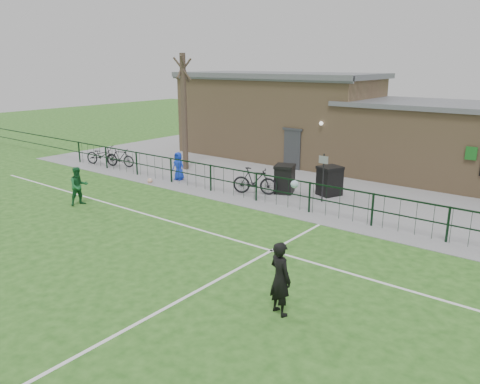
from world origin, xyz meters
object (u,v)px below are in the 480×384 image
Objects in this scene: ball_ground at (150,181)px; wheelie_bin_right at (330,182)px; bare_tree at (184,113)px; bicycle_b at (120,157)px; bicycle_d at (255,181)px; outfield_player at (79,186)px; sign_post at (323,178)px; wheelie_bin_left at (285,180)px; spectator_child at (178,166)px; bicycle_a at (102,155)px.

wheelie_bin_right is at bearing 23.43° from ball_ground.
bare_tree reaches higher than ball_ground.
bicycle_b is at bearing -150.21° from bare_tree.
bare_tree reaches higher than bicycle_d.
bicycle_b is at bearing 52.09° from outfield_player.
bicycle_d is (9.05, 0.09, 0.08)m from bicycle_b.
bicycle_d is 8.13× the size of ball_ground.
sign_post is 11.96m from bicycle_b.
outfield_player is at bearing -150.79° from wheelie_bin_left.
outfield_player is at bearing 116.72° from bicycle_d.
wheelie_bin_right is 7.35m from spectator_child.
outfield_player is (1.22, -7.30, -2.22)m from bare_tree.
outfield_player is at bearing -94.90° from spectator_child.
bicycle_b is 1.25× the size of spectator_child.
wheelie_bin_left is (6.76, -0.75, -2.40)m from bare_tree.
spectator_child is at bearing -141.30° from wheelie_bin_right.
bare_tree is 4.42m from bicycle_b.
bicycle_a is at bearing -154.11° from bare_tree.
wheelie_bin_left is 10.00m from bicycle_b.
wheelie_bin_left reaches higher than bicycle_a.
outfield_player reaches higher than bicycle_a.
bicycle_a is (-4.39, -2.13, -2.45)m from bare_tree.
sign_post is (0.25, -1.09, 0.41)m from wheelie_bin_right.
sign_post is 8.31m from ball_ground.
bicycle_d is at bearing -16.46° from bare_tree.
wheelie_bin_left is at bearing 173.37° from sign_post.
bicycle_d is at bearing -165.31° from sign_post.
bicycle_b is at bearing 175.84° from spectator_child.
sign_post is at bearing 4.69° from spectator_child.
sign_post reaches higher than bicycle_d.
spectator_child is at bearing -103.82° from bicycle_a.
sign_post reaches higher than bicycle_a.
sign_post reaches higher than wheelie_bin_right.
bicycle_a is (-12.88, -2.24, -0.05)m from wheelie_bin_right.
wheelie_bin_right reaches higher than ball_ground.
outfield_player is (4.40, -5.47, 0.25)m from bicycle_b.
spectator_child reaches higher than bicycle_b.
ball_ground is at bearing -134.06° from wheelie_bin_right.
bicycle_a is 5.82m from spectator_child.
outfield_player is 6.47× the size of ball_ground.
spectator_child is (-7.31, -0.95, -0.32)m from sign_post.
wheelie_bin_right is 3.20m from bicycle_d.
wheelie_bin_right is 4.89× the size of ball_ground.
ball_ground is (5.18, -1.09, -0.43)m from bicycle_a.
wheelie_bin_right is at bearing -31.17° from outfield_player.
wheelie_bin_left is 4.82× the size of ball_ground.
bare_tree is 6.57m from bicycle_d.
wheelie_bin_left is 11.23m from bicycle_a.
bicycle_b is (-9.94, -1.07, -0.07)m from wheelie_bin_left.
bicycle_b is at bearing -91.41° from bicycle_a.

